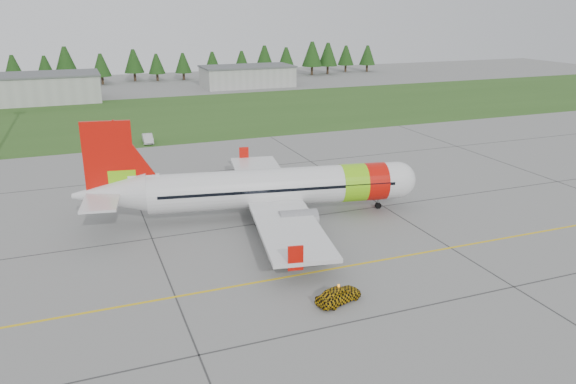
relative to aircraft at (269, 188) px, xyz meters
name	(u,v)px	position (x,y,z in m)	size (l,w,h in m)	color
ground	(404,311)	(2.63, -21.65, -3.08)	(320.00, 320.00, 0.00)	gray
aircraft	(269,188)	(0.00, 0.00, 0.00)	(35.03, 32.69, 10.67)	silver
follow_me_car	(339,280)	(-1.26, -18.84, -1.21)	(1.51, 1.28, 3.75)	gold
service_van	(147,129)	(-7.20, 38.28, -0.89)	(1.53, 1.44, 4.38)	silver
grass_strip	(182,115)	(2.63, 60.35, -3.06)	(320.00, 50.00, 0.03)	#30561E
taxi_guideline	(352,265)	(2.63, -13.65, -3.07)	(120.00, 0.25, 0.02)	gold
hangar_west	(25,90)	(-27.37, 88.35, -0.08)	(32.00, 14.00, 6.00)	#A8A8A3
hangar_east	(247,77)	(27.63, 96.35, -0.48)	(24.00, 12.00, 5.20)	#A8A8A3
treeline	(143,64)	(2.63, 116.35, 1.92)	(160.00, 8.00, 10.00)	#1C3F14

